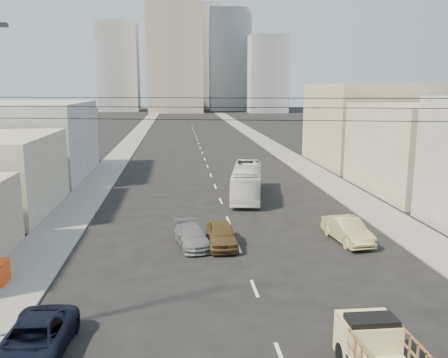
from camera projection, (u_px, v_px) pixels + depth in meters
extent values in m
cube|color=slate|center=(131.00, 142.00, 82.45)|extent=(3.50, 180.00, 0.12)
cube|color=slate|center=(264.00, 141.00, 84.71)|extent=(3.50, 180.00, 0.12)
cube|color=silver|center=(281.00, 357.00, 17.18)|extent=(0.15, 2.00, 0.01)
cube|color=silver|center=(254.00, 288.00, 23.04)|extent=(0.15, 2.00, 0.01)
cube|color=silver|center=(239.00, 247.00, 28.90)|extent=(0.15, 2.00, 0.01)
cube|color=silver|center=(228.00, 220.00, 34.76)|extent=(0.15, 2.00, 0.01)
cube|color=silver|center=(221.00, 201.00, 40.62)|extent=(0.15, 2.00, 0.01)
cube|color=silver|center=(215.00, 186.00, 46.48)|extent=(0.15, 2.00, 0.01)
cube|color=silver|center=(211.00, 175.00, 52.34)|extent=(0.15, 2.00, 0.01)
cube|color=silver|center=(207.00, 166.00, 58.20)|extent=(0.15, 2.00, 0.01)
cube|color=silver|center=(205.00, 159.00, 64.06)|extent=(0.15, 2.00, 0.01)
cube|color=silver|center=(202.00, 153.00, 69.92)|extent=(0.15, 2.00, 0.01)
cube|color=silver|center=(200.00, 148.00, 75.78)|extent=(0.15, 2.00, 0.01)
cube|color=silver|center=(199.00, 143.00, 81.64)|extent=(0.15, 2.00, 0.01)
cube|color=silver|center=(197.00, 140.00, 87.50)|extent=(0.15, 2.00, 0.01)
cube|color=silver|center=(196.00, 136.00, 93.36)|extent=(0.15, 2.00, 0.01)
cube|color=silver|center=(195.00, 133.00, 99.22)|extent=(0.15, 2.00, 0.01)
cube|color=silver|center=(194.00, 131.00, 105.08)|extent=(0.15, 2.00, 0.01)
cube|color=silver|center=(193.00, 128.00, 110.94)|extent=(0.15, 2.00, 0.01)
cube|color=silver|center=(192.00, 126.00, 116.80)|extent=(0.15, 2.00, 0.01)
cube|color=beige|center=(367.00, 339.00, 16.63)|extent=(1.90, 1.60, 1.50)
cube|color=black|center=(371.00, 327.00, 16.27)|extent=(1.70, 0.90, 0.70)
cylinder|color=black|center=(342.00, 353.00, 16.76)|extent=(0.25, 0.76, 0.76)
cylinder|color=black|center=(388.00, 351.00, 16.92)|extent=(0.25, 0.76, 0.76)
imported|color=black|center=(34.00, 341.00, 17.01)|extent=(2.51, 5.02, 1.37)
imported|color=silver|center=(247.00, 181.00, 41.82)|extent=(4.16, 10.52, 2.86)
imported|color=brown|center=(221.00, 234.00, 29.05)|extent=(1.81, 4.37, 1.48)
imported|color=tan|center=(348.00, 230.00, 29.84)|extent=(2.14, 4.77, 1.52)
imported|color=slate|center=(192.00, 236.00, 29.06)|extent=(2.51, 4.56, 1.25)
cube|color=#2D2D33|center=(0.00, 25.00, 15.98)|extent=(0.50, 0.25, 0.15)
cylinder|color=black|center=(291.00, 98.00, 14.91)|extent=(23.01, 5.02, 0.02)
cylinder|color=black|center=(291.00, 108.00, 14.97)|extent=(23.01, 5.02, 0.02)
cylinder|color=black|center=(291.00, 120.00, 15.04)|extent=(23.01, 5.02, 0.02)
cube|color=#A69D86|center=(429.00, 149.00, 43.68)|extent=(11.00, 14.00, 8.00)
cube|color=tan|center=(367.00, 124.00, 59.16)|extent=(12.00, 16.00, 10.00)
cube|color=gray|center=(28.00, 140.00, 50.68)|extent=(12.00, 16.00, 8.00)
cube|color=tan|center=(174.00, 30.00, 175.10)|extent=(20.00, 20.00, 60.00)
cube|color=#93979B|center=(229.00, 61.00, 193.79)|extent=(16.00, 16.00, 40.00)
cube|color=#93979B|center=(119.00, 67.00, 185.26)|extent=(15.00, 15.00, 34.00)
cube|color=gray|center=(198.00, 58.00, 206.90)|extent=(18.00, 18.00, 44.00)
cube|color=#93979B|center=(267.00, 75.00, 176.57)|extent=(14.00, 14.00, 28.00)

